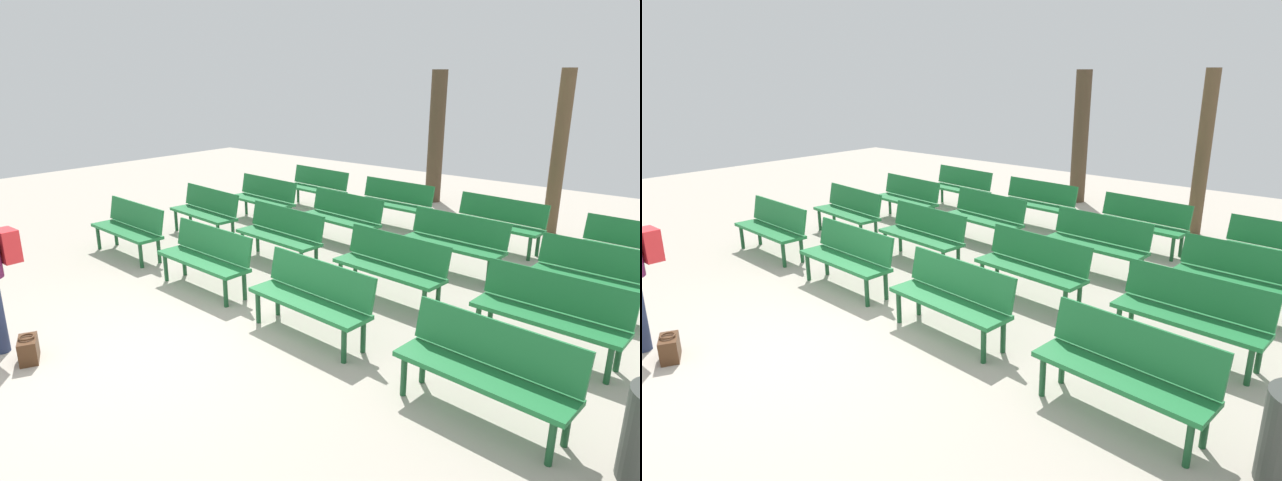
% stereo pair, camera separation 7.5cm
% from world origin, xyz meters
% --- Properties ---
extents(ground_plane, '(24.00, 24.00, 0.00)m').
position_xyz_m(ground_plane, '(0.00, 0.00, 0.00)').
color(ground_plane, '#B2A899').
extents(bench_r0_c0, '(1.62, 0.57, 0.87)m').
position_xyz_m(bench_r0_c0, '(-3.07, 1.84, 0.50)').
color(bench_r0_c0, '#1E7238').
rests_on(bench_r0_c0, ground_plane).
extents(bench_r0_c1, '(1.62, 0.56, 0.87)m').
position_xyz_m(bench_r0_c1, '(-0.90, 1.68, 0.50)').
color(bench_r0_c1, '#1E7238').
rests_on(bench_r0_c1, ground_plane).
extents(bench_r0_c2, '(1.63, 0.61, 0.87)m').
position_xyz_m(bench_r0_c2, '(1.17, 1.53, 0.50)').
color(bench_r0_c2, '#1E7238').
rests_on(bench_r0_c2, ground_plane).
extents(bench_r0_c3, '(1.64, 0.62, 0.87)m').
position_xyz_m(bench_r0_c3, '(3.37, 1.29, 0.50)').
color(bench_r0_c3, '#1E7238').
rests_on(bench_r0_c3, ground_plane).
extents(bench_r1_c0, '(1.64, 0.64, 0.87)m').
position_xyz_m(bench_r1_c0, '(-2.97, 3.38, 0.50)').
color(bench_r1_c0, '#1E7238').
rests_on(bench_r1_c0, ground_plane).
extents(bench_r1_c1, '(1.63, 0.61, 0.87)m').
position_xyz_m(bench_r1_c1, '(-0.86, 3.17, 0.50)').
color(bench_r1_c1, '#1E7238').
rests_on(bench_r1_c1, ground_plane).
extents(bench_r1_c2, '(1.64, 0.62, 0.87)m').
position_xyz_m(bench_r1_c2, '(1.30, 3.02, 0.50)').
color(bench_r1_c2, '#1E7238').
rests_on(bench_r1_c2, ground_plane).
extents(bench_r1_c3, '(1.63, 0.57, 0.87)m').
position_xyz_m(bench_r1_c3, '(3.43, 2.84, 0.50)').
color(bench_r1_c3, '#1E7238').
rests_on(bench_r1_c3, ground_plane).
extents(bench_r2_c0, '(1.63, 0.61, 0.87)m').
position_xyz_m(bench_r2_c0, '(-2.90, 4.83, 0.50)').
color(bench_r2_c0, '#1E7238').
rests_on(bench_r2_c0, ground_plane).
extents(bench_r2_c1, '(1.64, 0.64, 0.87)m').
position_xyz_m(bench_r2_c1, '(-0.75, 4.65, 0.50)').
color(bench_r2_c1, '#1E7238').
rests_on(bench_r2_c1, ground_plane).
extents(bench_r2_c2, '(1.63, 0.58, 0.87)m').
position_xyz_m(bench_r2_c2, '(1.48, 4.55, 0.50)').
color(bench_r2_c2, '#1E7238').
rests_on(bench_r2_c2, ground_plane).
extents(bench_r2_c3, '(1.62, 0.57, 0.87)m').
position_xyz_m(bench_r2_c3, '(3.56, 4.33, 0.50)').
color(bench_r2_c3, '#1E7238').
rests_on(bench_r2_c3, ground_plane).
extents(bench_r3_c0, '(1.64, 0.62, 0.87)m').
position_xyz_m(bench_r3_c0, '(-2.77, 6.38, 0.50)').
color(bench_r3_c0, '#1E7238').
rests_on(bench_r3_c0, ground_plane).
extents(bench_r3_c1, '(1.62, 0.57, 0.87)m').
position_xyz_m(bench_r3_c1, '(-0.64, 6.22, 0.50)').
color(bench_r3_c1, '#1E7238').
rests_on(bench_r3_c1, ground_plane).
extents(bench_r3_c2, '(1.64, 0.62, 0.87)m').
position_xyz_m(bench_r3_c2, '(1.55, 6.07, 0.50)').
color(bench_r3_c2, '#1E7238').
rests_on(bench_r3_c2, ground_plane).
extents(bench_r3_c3, '(1.63, 0.61, 0.87)m').
position_xyz_m(bench_r3_c3, '(3.74, 5.83, 0.50)').
color(bench_r3_c3, '#1E7238').
rests_on(bench_r3_c3, ground_plane).
extents(tree_0, '(0.26, 0.26, 3.03)m').
position_xyz_m(tree_0, '(1.97, 7.61, 1.51)').
color(tree_0, brown).
rests_on(tree_0, ground_plane).
extents(tree_1, '(0.36, 0.36, 3.00)m').
position_xyz_m(tree_1, '(-1.05, 8.63, 1.50)').
color(tree_1, '#4C3A28').
rests_on(tree_1, ground_plane).
extents(handbag, '(0.37, 0.31, 0.29)m').
position_xyz_m(handbag, '(-0.78, -0.86, 0.13)').
color(handbag, '#4C2D19').
rests_on(handbag, ground_plane).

